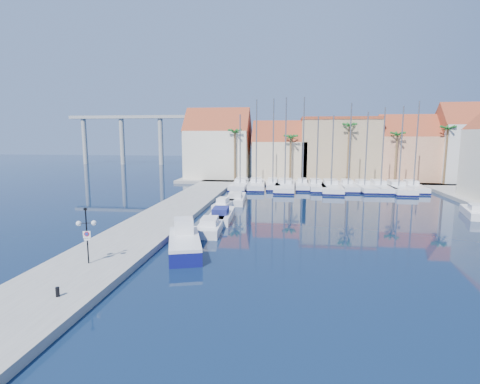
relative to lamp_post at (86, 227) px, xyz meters
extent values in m
plane|color=black|center=(8.98, 3.42, -2.93)|extent=(260.00, 260.00, 0.00)
cube|color=gray|center=(-0.02, 16.92, -2.68)|extent=(6.00, 77.00, 0.50)
cube|color=gray|center=(18.98, 51.42, -2.68)|extent=(54.00, 16.00, 0.50)
cylinder|color=black|center=(0.00, 0.00, -0.58)|extent=(0.09, 0.09, 3.69)
cylinder|color=black|center=(-0.22, -0.06, 0.25)|extent=(0.45, 0.18, 0.05)
cylinder|color=black|center=(0.22, 0.07, 0.25)|extent=(0.45, 0.18, 0.05)
sphere|color=white|center=(-0.44, -0.13, 0.25)|extent=(0.33, 0.33, 0.33)
sphere|color=white|center=(0.44, 0.14, 0.25)|extent=(0.33, 0.33, 0.33)
cube|color=black|center=(0.00, 0.00, 1.18)|extent=(0.23, 0.17, 0.15)
cube|color=white|center=(0.01, -0.05, -0.49)|extent=(0.45, 0.16, 0.46)
cylinder|color=red|center=(0.02, -0.07, -0.44)|extent=(0.30, 0.11, 0.31)
cylinder|color=#1933A5|center=(0.02, -0.08, -0.44)|extent=(0.22, 0.08, 0.22)
cube|color=white|center=(0.01, -0.05, -0.81)|extent=(0.36, 0.14, 0.13)
cylinder|color=black|center=(1.10, -4.97, -2.17)|extent=(0.20, 0.20, 0.51)
cube|color=navy|center=(5.16, 4.45, -2.43)|extent=(4.11, 7.03, 1.00)
cube|color=white|center=(5.16, 4.45, -1.81)|extent=(4.11, 7.03, 0.22)
cube|color=white|center=(4.76, 5.72, -1.20)|extent=(1.91, 2.13, 1.22)
cube|color=white|center=(5.75, 11.04, -2.53)|extent=(2.40, 6.38, 0.80)
cube|color=white|center=(5.79, 10.41, -1.83)|extent=(1.54, 2.28, 0.60)
cube|color=white|center=(5.89, 15.83, -2.53)|extent=(2.49, 6.89, 0.80)
cube|color=navy|center=(5.92, 15.15, -1.83)|extent=(1.63, 2.45, 0.60)
cube|color=white|center=(5.12, 21.72, -2.53)|extent=(2.12, 5.21, 0.80)
cube|color=white|center=(5.07, 21.22, -1.83)|extent=(1.31, 1.88, 0.60)
cube|color=white|center=(5.90, 26.28, -2.53)|extent=(2.71, 7.23, 0.80)
cube|color=white|center=(5.94, 25.57, -1.83)|extent=(1.74, 2.58, 0.60)
cube|color=white|center=(32.98, 21.08, -2.53)|extent=(3.11, 6.16, 0.80)
cube|color=white|center=(32.85, 20.50, -1.83)|extent=(1.73, 2.30, 0.60)
cube|color=white|center=(4.85, 39.08, -2.43)|extent=(2.73, 10.05, 1.00)
cube|color=#0C0E3C|center=(4.85, 39.08, -2.75)|extent=(2.79, 10.11, 0.28)
cube|color=white|center=(4.87, 40.09, -1.63)|extent=(1.86, 3.03, 0.60)
cylinder|color=slate|center=(4.85, 38.58, 3.59)|extent=(0.20, 0.20, 11.03)
cube|color=white|center=(7.42, 39.54, -2.43)|extent=(3.35, 10.44, 1.00)
cube|color=#0C0E3C|center=(7.42, 39.54, -2.75)|extent=(3.42, 10.50, 0.28)
cube|color=white|center=(7.35, 40.57, -1.63)|extent=(2.07, 3.20, 0.60)
cylinder|color=slate|center=(7.46, 39.03, 4.77)|extent=(0.20, 0.20, 13.38)
cube|color=white|center=(10.13, 39.86, -2.43)|extent=(2.76, 8.53, 1.00)
cube|color=#0C0E3C|center=(10.13, 39.86, -2.75)|extent=(2.83, 8.59, 0.28)
cube|color=white|center=(10.07, 40.70, -1.63)|extent=(1.70, 2.62, 0.60)
cylinder|color=slate|center=(10.16, 39.44, 4.83)|extent=(0.20, 0.20, 13.51)
cube|color=white|center=(12.18, 38.52, -2.43)|extent=(3.26, 11.82, 1.00)
cube|color=#0C0E3C|center=(12.18, 38.52, -2.75)|extent=(3.33, 11.88, 0.28)
cube|color=white|center=(12.20, 39.69, -1.63)|extent=(2.20, 3.57, 0.60)
cylinder|color=slate|center=(12.17, 37.93, 4.85)|extent=(0.20, 0.20, 13.55)
cube|color=white|center=(14.98, 40.01, -2.43)|extent=(2.20, 8.24, 1.00)
cube|color=#0C0E3C|center=(14.98, 40.01, -2.75)|extent=(2.26, 8.30, 0.28)
cube|color=white|center=(14.99, 40.84, -1.63)|extent=(1.51, 2.48, 0.60)
cylinder|color=slate|center=(14.98, 39.60, 4.93)|extent=(0.20, 0.20, 13.71)
cube|color=white|center=(17.19, 39.37, -2.43)|extent=(2.73, 9.46, 1.00)
cube|color=#0C0E3C|center=(17.19, 39.37, -2.75)|extent=(2.80, 9.53, 0.28)
cube|color=white|center=(17.17, 40.31, -1.63)|extent=(1.80, 2.87, 0.60)
cylinder|color=slate|center=(17.21, 38.90, 3.42)|extent=(0.20, 0.20, 10.70)
cube|color=white|center=(19.46, 38.57, -2.43)|extent=(3.48, 11.95, 1.00)
cube|color=#0C0E3C|center=(19.46, 38.57, -2.75)|extent=(3.54, 12.01, 0.28)
cube|color=white|center=(19.50, 39.75, -1.63)|extent=(2.28, 3.63, 0.60)
cylinder|color=slate|center=(19.43, 37.97, 3.44)|extent=(0.20, 0.20, 10.74)
cube|color=white|center=(22.19, 39.50, -2.43)|extent=(2.49, 8.82, 1.00)
cube|color=#0C0E3C|center=(22.19, 39.50, -2.75)|extent=(2.55, 8.88, 0.28)
cube|color=white|center=(22.17, 40.38, -1.63)|extent=(1.66, 2.67, 0.60)
cylinder|color=slate|center=(22.20, 39.06, 4.42)|extent=(0.20, 0.20, 12.69)
cube|color=white|center=(24.63, 39.14, -2.43)|extent=(3.28, 9.72, 1.00)
cube|color=#0C0E3C|center=(24.63, 39.14, -2.75)|extent=(3.35, 9.78, 0.28)
cube|color=white|center=(24.55, 40.09, -1.63)|extent=(1.97, 3.00, 0.60)
cylinder|color=slate|center=(24.68, 38.66, 3.72)|extent=(0.20, 0.20, 11.30)
cube|color=white|center=(27.16, 39.36, -2.43)|extent=(3.09, 10.09, 1.00)
cube|color=#0C0E3C|center=(27.16, 39.36, -2.75)|extent=(3.15, 10.15, 0.28)
cube|color=white|center=(27.11, 40.36, -1.63)|extent=(1.96, 3.08, 0.60)
cylinder|color=slate|center=(27.19, 38.87, 4.06)|extent=(0.20, 0.20, 11.98)
cube|color=white|center=(29.66, 38.63, -2.43)|extent=(3.05, 11.26, 1.00)
cube|color=#0C0E3C|center=(29.66, 38.63, -2.75)|extent=(3.11, 11.32, 0.28)
cube|color=white|center=(29.67, 39.75, -1.63)|extent=(2.08, 3.39, 0.60)
cylinder|color=slate|center=(29.65, 38.07, 4.11)|extent=(0.20, 0.20, 12.07)
cube|color=white|center=(32.24, 39.84, -2.43)|extent=(2.45, 9.30, 1.00)
cube|color=#0C0E3C|center=(32.24, 39.84, -2.75)|extent=(2.51, 9.36, 0.28)
cube|color=white|center=(32.25, 40.77, -1.63)|extent=(1.70, 2.79, 0.60)
cylinder|color=slate|center=(32.24, 39.38, 4.52)|extent=(0.20, 0.20, 12.89)
cube|color=beige|center=(-1.02, 50.42, 2.07)|extent=(12.00, 9.00, 9.00)
cube|color=maroon|center=(-1.02, 50.42, 6.57)|extent=(12.30, 9.00, 9.00)
cube|color=beige|center=(10.98, 50.42, 1.07)|extent=(10.00, 8.00, 7.00)
cube|color=maroon|center=(10.98, 50.42, 4.57)|extent=(10.30, 8.00, 8.00)
cube|color=tan|center=(21.98, 51.42, 3.07)|extent=(14.00, 10.00, 11.00)
cube|color=maroon|center=(21.98, 51.42, 8.82)|extent=(14.20, 10.20, 0.50)
cube|color=tan|center=(33.98, 50.42, 1.57)|extent=(10.00, 8.00, 8.00)
cube|color=maroon|center=(33.98, 50.42, 5.57)|extent=(10.30, 8.00, 8.00)
cube|color=silver|center=(42.98, 49.42, 2.57)|extent=(8.00, 8.00, 10.00)
cube|color=maroon|center=(42.98, 49.42, 7.57)|extent=(8.30, 8.00, 8.00)
cylinder|color=brown|center=(2.98, 45.42, 2.07)|extent=(0.36, 0.36, 9.00)
sphere|color=#1B6121|center=(2.98, 45.42, 6.42)|extent=(2.60, 2.60, 2.60)
cylinder|color=brown|center=(12.98, 45.42, 1.57)|extent=(0.36, 0.36, 8.00)
sphere|color=#1B6121|center=(12.98, 45.42, 5.42)|extent=(2.60, 2.60, 2.60)
cylinder|color=brown|center=(22.98, 45.42, 2.57)|extent=(0.36, 0.36, 10.00)
sphere|color=#1B6121|center=(22.98, 45.42, 7.42)|extent=(2.60, 2.60, 2.60)
cylinder|color=brown|center=(30.98, 45.42, 1.82)|extent=(0.36, 0.36, 8.50)
sphere|color=#1B6121|center=(30.98, 45.42, 5.92)|extent=(2.60, 2.60, 2.60)
cylinder|color=brown|center=(38.98, 45.42, 2.32)|extent=(0.36, 0.36, 9.50)
sphere|color=#1B6121|center=(38.98, 45.42, 6.92)|extent=(2.60, 2.60, 2.60)
cube|color=#9E9E99|center=(-29.02, 85.42, 11.07)|extent=(48.00, 2.20, 0.90)
cylinder|color=#9E9E99|center=(-49.02, 85.42, 4.07)|extent=(1.40, 1.40, 14.00)
cylinder|color=#9E9E99|center=(-37.02, 85.42, 4.07)|extent=(1.40, 1.40, 14.00)
cylinder|color=#9E9E99|center=(-25.02, 85.42, 4.07)|extent=(1.40, 1.40, 14.00)
cylinder|color=#9E9E99|center=(-13.02, 85.42, 4.07)|extent=(1.40, 1.40, 14.00)
camera|label=1|loc=(12.86, -21.87, 5.85)|focal=28.00mm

